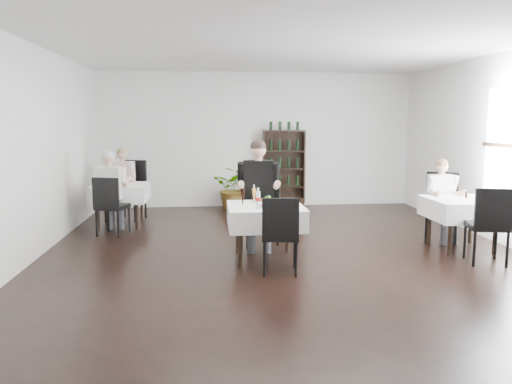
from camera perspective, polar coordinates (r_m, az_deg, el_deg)
room_shell at (r=6.83m, az=3.62°, el=4.56°), size 9.00×9.00×9.00m
wine_shelf at (r=11.22m, az=3.20°, el=2.60°), size 0.90×0.28×1.75m
main_table at (r=6.90m, az=1.09°, el=-2.76°), size 1.03×1.03×0.77m
left_table at (r=9.47m, az=-15.26°, el=-0.08°), size 0.98×0.98×0.77m
right_table at (r=8.08m, az=22.50°, el=-1.78°), size 0.98×0.98×0.77m
potted_tree at (r=10.93m, az=-2.49°, el=0.48°), size 1.08×1.02×0.94m
main_chair_far at (r=7.65m, az=0.95°, el=-2.31°), size 0.57×0.57×0.94m
main_chair_near at (r=6.25m, az=2.80°, el=-4.40°), size 0.51×0.51×0.99m
left_chair_far at (r=10.11m, az=-14.10°, el=0.70°), size 0.67×0.67×1.16m
left_chair_near at (r=8.69m, az=-16.37°, el=-1.15°), size 0.58×0.58×1.00m
right_chair_far at (r=8.60m, az=20.45°, el=-1.06°), size 0.66×0.66×1.10m
right_chair_near at (r=7.35m, az=25.12°, el=-3.00°), size 0.57×0.57×1.06m
diner_main at (r=7.50m, az=0.28°, el=0.72°), size 0.64×0.64×1.65m
diner_left_far at (r=9.95m, az=-15.14°, el=1.50°), size 0.61×0.65×1.42m
diner_left_near at (r=8.92m, az=-16.30°, el=0.75°), size 0.55×0.55×1.43m
diner_right_far at (r=8.50m, az=20.55°, el=-0.19°), size 0.51×0.52×1.33m
plate_far at (r=7.15m, az=1.02°, el=-0.99°), size 0.36×0.36×0.09m
plate_near at (r=6.70m, az=1.36°, el=-1.63°), size 0.33×0.33×0.08m
pilsner_dark at (r=6.78m, az=-1.52°, el=-0.59°), size 0.07×0.07×0.31m
pilsner_lager at (r=6.96m, az=-0.23°, el=-0.48°), size 0.06×0.06×0.27m
coke_bottle at (r=6.86m, az=0.24°, el=-0.72°), size 0.06×0.06×0.24m
napkin_cutlery at (r=6.69m, az=3.90°, el=-1.75°), size 0.20×0.22×0.02m
pepper_mill at (r=8.20m, az=22.90°, el=-0.23°), size 0.05×0.05×0.11m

